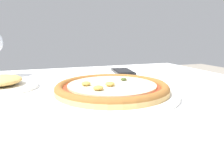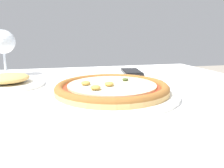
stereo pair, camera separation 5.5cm
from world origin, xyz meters
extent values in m
cube|color=brown|center=(0.00, 0.00, 0.72)|extent=(1.23, 0.85, 0.04)
cube|color=white|center=(0.00, 0.00, 0.74)|extent=(1.33, 0.95, 0.01)
cylinder|color=brown|center=(0.55, 0.36, 0.35)|extent=(0.06, 0.06, 0.70)
cylinder|color=white|center=(0.15, -0.05, 0.75)|extent=(0.34, 0.34, 0.01)
cylinder|color=#E0B26B|center=(0.15, -0.05, 0.76)|extent=(0.29, 0.29, 0.01)
torus|color=#935B28|center=(0.15, -0.05, 0.76)|extent=(0.29, 0.29, 0.02)
cylinder|color=#BC381E|center=(0.15, -0.05, 0.77)|extent=(0.24, 0.24, 0.00)
cylinder|color=beige|center=(0.15, -0.05, 0.77)|extent=(0.22, 0.22, 0.00)
ellipsoid|color=#BC9342|center=(0.08, -0.05, 0.78)|extent=(0.02, 0.02, 0.01)
ellipsoid|color=#425123|center=(0.19, -0.02, 0.78)|extent=(0.02, 0.02, 0.01)
ellipsoid|color=#BC9342|center=(0.13, -0.07, 0.78)|extent=(0.02, 0.02, 0.01)
ellipsoid|color=#BC9342|center=(0.10, -0.10, 0.78)|extent=(0.02, 0.02, 0.01)
cube|color=black|center=(0.31, 0.26, 0.75)|extent=(0.09, 0.15, 0.01)
cube|color=black|center=(0.31, 0.26, 0.75)|extent=(0.08, 0.14, 0.00)
cylinder|color=white|center=(-0.13, 0.12, 0.75)|extent=(0.21, 0.21, 0.01)
ellipsoid|color=tan|center=(-0.13, 0.12, 0.77)|extent=(0.12, 0.12, 0.03)
cube|color=silver|center=(0.42, 0.11, 0.75)|extent=(0.16, 0.12, 0.01)
camera|label=1|loc=(-0.04, -0.56, 0.89)|focal=35.00mm
camera|label=2|loc=(0.02, -0.58, 0.89)|focal=35.00mm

